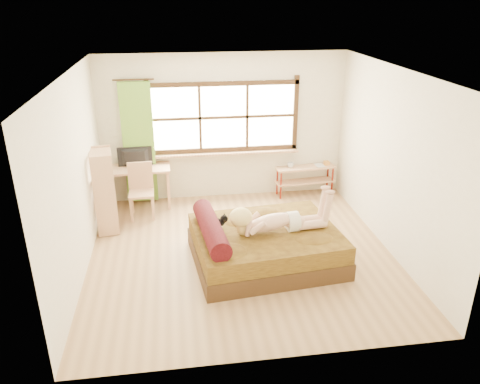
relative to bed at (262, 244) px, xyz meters
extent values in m
plane|color=#9E754C|center=(-0.27, 0.26, -0.28)|extent=(4.50, 4.50, 0.00)
plane|color=white|center=(-0.27, 0.26, 2.42)|extent=(4.50, 4.50, 0.00)
plane|color=silver|center=(-0.27, 2.51, 1.07)|extent=(4.50, 0.00, 4.50)
plane|color=silver|center=(-0.27, -1.99, 1.07)|extent=(4.50, 0.00, 4.50)
plane|color=silver|center=(-2.52, 0.26, 1.07)|extent=(0.00, 4.50, 4.50)
plane|color=silver|center=(1.98, 0.26, 1.07)|extent=(0.00, 4.50, 4.50)
cube|color=#FFEDBF|center=(-0.27, 2.51, 1.27)|extent=(2.60, 0.01, 1.30)
cube|color=tan|center=(-0.27, 2.43, 0.60)|extent=(2.80, 0.16, 0.04)
cube|color=#579929|center=(-1.82, 2.39, 0.87)|extent=(0.55, 0.10, 2.20)
cube|color=#30210E|center=(0.05, 0.01, -0.15)|extent=(2.22, 1.85, 0.26)
cube|color=#34210C|center=(0.05, 0.01, 0.11)|extent=(2.17, 1.82, 0.26)
cylinder|color=black|center=(-0.75, -0.08, 0.36)|extent=(0.43, 1.42, 0.29)
cube|color=tan|center=(-1.90, 2.21, 0.46)|extent=(1.23, 0.59, 0.04)
cube|color=tan|center=(-2.45, 1.97, 0.09)|extent=(0.05, 0.05, 0.73)
cube|color=tan|center=(-1.34, 2.00, 0.09)|extent=(0.05, 0.05, 0.73)
cube|color=tan|center=(-2.47, 2.42, 0.09)|extent=(0.05, 0.05, 0.73)
cube|color=tan|center=(-1.35, 2.45, 0.09)|extent=(0.05, 0.05, 0.73)
imported|color=black|center=(-1.90, 2.26, 0.66)|extent=(0.61, 0.10, 0.35)
cube|color=tan|center=(-1.80, 1.76, 0.17)|extent=(0.44, 0.44, 0.04)
cube|color=tan|center=(-1.81, 1.95, 0.43)|extent=(0.43, 0.05, 0.49)
cube|color=tan|center=(-1.98, 1.58, -0.07)|extent=(0.04, 0.04, 0.43)
cube|color=tan|center=(-1.62, 1.59, -0.07)|extent=(0.04, 0.04, 0.43)
cube|color=tan|center=(-1.99, 1.94, -0.07)|extent=(0.04, 0.04, 0.43)
cube|color=tan|center=(-1.63, 1.95, -0.07)|extent=(0.04, 0.04, 0.43)
cube|color=tan|center=(1.28, 2.33, 0.27)|extent=(1.16, 0.39, 0.04)
cube|color=tan|center=(1.28, 2.33, -0.01)|extent=(1.16, 0.39, 0.03)
cylinder|color=maroon|center=(0.77, 2.17, 0.01)|extent=(0.03, 0.03, 0.57)
cylinder|color=maroon|center=(1.81, 2.27, 0.01)|extent=(0.03, 0.03, 0.57)
cylinder|color=maroon|center=(0.75, 2.40, 0.01)|extent=(0.03, 0.03, 0.57)
cylinder|color=maroon|center=(1.79, 2.49, 0.01)|extent=(0.03, 0.03, 0.57)
cube|color=gold|center=(1.70, 2.37, 0.33)|extent=(0.10, 0.10, 0.08)
imported|color=gray|center=(0.98, 2.33, 0.34)|extent=(0.13, 0.13, 0.10)
imported|color=gray|center=(1.48, 2.33, 0.30)|extent=(0.18, 0.23, 0.02)
cube|color=tan|center=(-2.35, 1.39, -0.22)|extent=(0.41, 0.60, 0.03)
cube|color=tan|center=(-2.35, 1.39, 0.20)|extent=(0.41, 0.60, 0.03)
cube|color=tan|center=(-2.35, 1.39, 0.62)|extent=(0.41, 0.60, 0.03)
cube|color=tan|center=(-2.35, 1.39, 1.04)|extent=(0.41, 0.60, 0.03)
cube|color=tan|center=(-2.31, 1.11, 0.41)|extent=(0.33, 0.08, 1.35)
cube|color=tan|center=(-2.39, 1.66, 0.41)|extent=(0.33, 0.08, 1.35)
camera|label=1|loc=(-1.17, -5.83, 3.37)|focal=35.00mm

